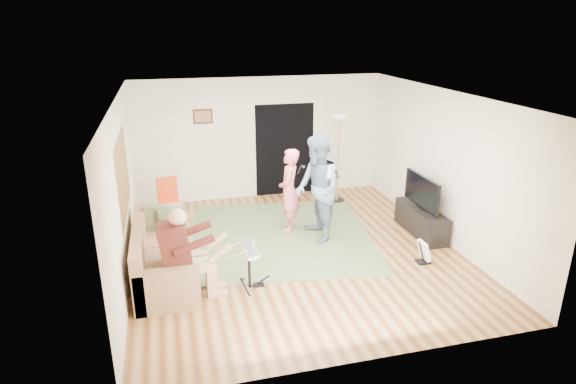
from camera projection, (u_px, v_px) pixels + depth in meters
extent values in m
plane|color=brown|center=(296.00, 251.00, 8.44)|extent=(6.00, 6.00, 0.00)
plane|color=white|center=(297.00, 96.00, 7.54)|extent=(6.00, 6.00, 0.00)
plane|color=brown|center=(123.00, 175.00, 7.46)|extent=(0.00, 2.05, 2.05)
plane|color=black|center=(285.00, 150.00, 10.95)|extent=(2.10, 0.00, 2.10)
cube|color=#3F2314|center=(203.00, 116.00, 10.24)|extent=(0.42, 0.03, 0.32)
cube|color=#53673E|center=(280.00, 236.00, 9.02)|extent=(3.75, 3.86, 0.02)
cube|color=#966F4B|center=(167.00, 264.00, 7.54)|extent=(0.89, 1.78, 0.44)
cube|color=#966F4B|center=(140.00, 254.00, 7.37)|extent=(0.17, 2.19, 0.89)
cube|color=#966F4B|center=(165.00, 233.00, 8.41)|extent=(0.89, 0.21, 0.63)
cube|color=#966F4B|center=(167.00, 291.00, 6.60)|extent=(0.89, 0.21, 0.63)
cube|color=#4F1D16|center=(175.00, 245.00, 6.78)|extent=(0.38, 0.50, 0.63)
sphere|color=tan|center=(177.00, 217.00, 6.65)|extent=(0.25, 0.25, 0.25)
cylinder|color=black|center=(249.00, 268.00, 7.19)|extent=(0.04, 0.04, 0.61)
cube|color=silver|center=(249.00, 250.00, 7.09)|extent=(0.12, 0.61, 0.04)
imported|color=#FD6E84|center=(289.00, 190.00, 9.07)|extent=(0.57, 0.68, 1.60)
imported|color=slate|center=(317.00, 189.00, 8.60)|extent=(0.77, 0.97, 1.95)
cube|color=black|center=(423.00, 262.00, 8.03)|extent=(0.21, 0.18, 0.03)
cube|color=white|center=(424.00, 250.00, 7.96)|extent=(0.17, 0.25, 0.34)
cylinder|color=black|center=(431.00, 231.00, 7.87)|extent=(0.18, 0.04, 0.44)
cylinder|color=black|center=(337.00, 200.00, 10.82)|extent=(0.35, 0.35, 0.03)
cylinder|color=#AF904B|center=(338.00, 161.00, 10.51)|extent=(0.04, 0.04, 1.83)
cone|color=white|center=(339.00, 118.00, 10.20)|extent=(0.31, 0.31, 0.12)
cube|color=#D1B187|center=(170.00, 206.00, 9.32)|extent=(0.47, 0.47, 0.04)
cube|color=#DB4217|center=(169.00, 187.00, 9.38)|extent=(0.40, 0.15, 0.41)
cube|color=black|center=(421.00, 221.00, 9.08)|extent=(0.40, 1.40, 0.50)
cube|color=black|center=(422.00, 191.00, 8.87)|extent=(0.06, 1.14, 0.58)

